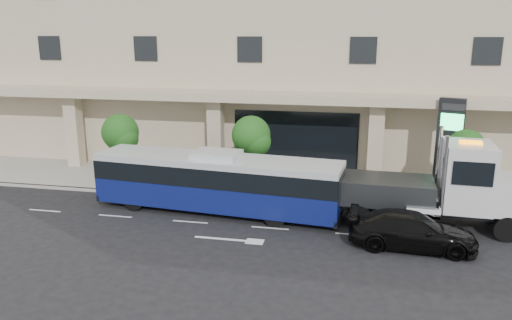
% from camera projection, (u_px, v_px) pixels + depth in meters
% --- Properties ---
extents(ground, '(120.00, 120.00, 0.00)m').
position_uv_depth(ground, '(275.00, 217.00, 25.26)').
color(ground, black).
rests_on(ground, ground).
extents(sidewalk, '(120.00, 6.00, 0.15)m').
position_uv_depth(sidewalk, '(289.00, 186.00, 29.99)').
color(sidewalk, gray).
rests_on(sidewalk, ground).
extents(curb, '(120.00, 0.30, 0.15)m').
position_uv_depth(curb, '(281.00, 203.00, 27.14)').
color(curb, gray).
rests_on(curb, ground).
extents(convention_center, '(60.00, 17.60, 20.00)m').
position_uv_depth(convention_center, '(310.00, 19.00, 37.38)').
color(convention_center, tan).
rests_on(convention_center, ground).
extents(tree_left, '(2.27, 2.20, 4.22)m').
position_uv_depth(tree_left, '(121.00, 135.00, 29.80)').
color(tree_left, '#422B19').
rests_on(tree_left, sidewalk).
extents(tree_mid, '(2.28, 2.20, 4.38)m').
position_uv_depth(tree_mid, '(251.00, 138.00, 28.22)').
color(tree_mid, '#422B19').
rests_on(tree_mid, sidewalk).
extents(tree_right, '(2.10, 2.00, 4.04)m').
position_uv_depth(tree_right, '(466.00, 151.00, 26.08)').
color(tree_right, '#422B19').
rests_on(tree_right, sidewalk).
extents(city_bus, '(12.98, 3.93, 3.24)m').
position_uv_depth(city_bus, '(217.00, 181.00, 25.61)').
color(city_bus, black).
rests_on(city_bus, ground).
extents(tow_truck, '(10.32, 2.93, 4.69)m').
position_uv_depth(tow_truck, '(445.00, 188.00, 23.53)').
color(tow_truck, '#2D3033').
rests_on(tow_truck, ground).
extents(black_sedan, '(5.47, 2.39, 1.57)m').
position_uv_depth(black_sedan, '(412.00, 231.00, 21.53)').
color(black_sedan, black).
rests_on(black_sedan, ground).
extents(signage_pylon, '(1.44, 0.92, 5.46)m').
position_uv_depth(signage_pylon, '(449.00, 146.00, 27.65)').
color(signage_pylon, black).
rests_on(signage_pylon, sidewalk).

